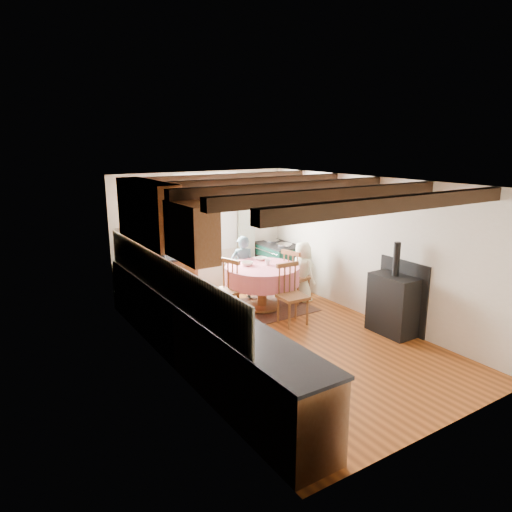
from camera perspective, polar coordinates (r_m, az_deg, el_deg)
floor at (r=7.26m, az=3.46°, el=-10.14°), size 3.60×5.50×0.00m
ceiling at (r=6.66m, az=3.76°, el=9.09°), size 3.60×5.50×0.00m
wall_back at (r=9.17m, az=-6.59°, el=2.77°), size 3.60×0.00×2.40m
wall_front at (r=5.03m, az=22.58°, el=-7.67°), size 3.60×0.00×2.40m
wall_left at (r=6.02m, az=-10.41°, el=-3.30°), size 0.00×5.50×2.40m
wall_right at (r=8.03m, az=14.04°, el=0.85°), size 0.00×5.50×2.40m
beam_a at (r=5.20m, az=16.96°, el=6.17°), size 3.60×0.16×0.16m
beam_b at (r=5.89m, az=9.55°, el=7.42°), size 3.60×0.16×0.16m
beam_c at (r=6.67m, az=3.75°, el=8.32°), size 3.60×0.16×0.16m
beam_d at (r=7.49m, az=-0.83°, el=8.96°), size 3.60×0.16×0.16m
beam_e at (r=8.35m, az=-4.50°, el=9.43°), size 3.60×0.16×0.16m
splash_left at (r=6.29m, az=-11.29°, el=-2.58°), size 0.02×4.50×0.55m
splash_back at (r=8.77m, az=-12.40°, el=2.03°), size 1.40×0.02×0.55m
base_cabinet_left at (r=6.39m, az=-7.60°, el=-9.42°), size 0.60×5.30×0.88m
base_cabinet_back at (r=8.68m, az=-11.81°, el=-3.24°), size 1.30×0.60×0.88m
worktop_left at (r=6.23m, az=-7.56°, el=-5.49°), size 0.64×5.30×0.04m
worktop_back at (r=8.54m, az=-11.91°, el=-0.33°), size 1.30×0.64×0.04m
wall_cabinet_glass at (r=7.01m, az=-13.16°, el=5.29°), size 0.34×1.80×0.90m
wall_cabinet_solid at (r=5.64m, az=-7.96°, el=2.99°), size 0.34×0.90×0.70m
window_frame at (r=9.13m, az=-6.05°, el=5.29°), size 1.34×0.03×1.54m
window_pane at (r=9.13m, az=-6.06°, el=5.29°), size 1.20×0.01×1.40m
curtain_left at (r=8.80m, az=-10.67°, el=1.49°), size 0.35×0.10×2.10m
curtain_right at (r=9.55m, az=-1.18°, el=2.70°), size 0.35×0.10×2.10m
curtain_rod at (r=8.98m, az=-5.90°, el=9.01°), size 2.00×0.03×0.03m
wall_picture at (r=9.62m, az=4.10°, el=6.37°), size 0.04×0.50×0.60m
wall_plate at (r=9.56m, az=-0.90°, el=6.36°), size 0.30×0.02×0.30m
rug at (r=8.48m, az=0.74°, el=-6.44°), size 1.70×1.32×0.01m
dining_table at (r=8.36m, az=0.75°, el=-3.91°), size 1.32×1.32×0.80m
chair_near at (r=7.67m, az=4.55°, el=-4.74°), size 0.46×0.48×1.02m
chair_left at (r=7.87m, az=-4.02°, el=-4.21°), size 0.57×0.56×1.03m
chair_right at (r=8.75m, az=4.95°, el=-2.39°), size 0.55×0.54×1.01m
aga_range at (r=9.65m, az=2.69°, el=-1.09°), size 0.65×1.00×0.92m
cast_iron_stove at (r=7.53m, az=16.58°, el=-3.84°), size 0.44×0.73×1.47m
child_far at (r=8.87m, az=-1.66°, el=-1.41°), size 0.51×0.41×1.23m
child_right at (r=8.78m, az=5.72°, el=-1.91°), size 0.38×0.57×1.14m
bowl_a at (r=8.67m, az=0.64°, el=-0.33°), size 0.24×0.24×0.05m
bowl_b at (r=8.29m, az=-1.09°, el=-0.94°), size 0.30×0.30×0.07m
cup at (r=8.32m, az=1.46°, el=-0.79°), size 0.11×0.11×0.10m
canister_tall at (r=8.43m, az=-12.89°, el=0.44°), size 0.14×0.14×0.25m
canister_wide at (r=8.56m, az=-11.54°, el=0.49°), size 0.16×0.16×0.18m
canister_slim at (r=8.54m, az=-9.61°, el=0.86°), size 0.10×0.10×0.27m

